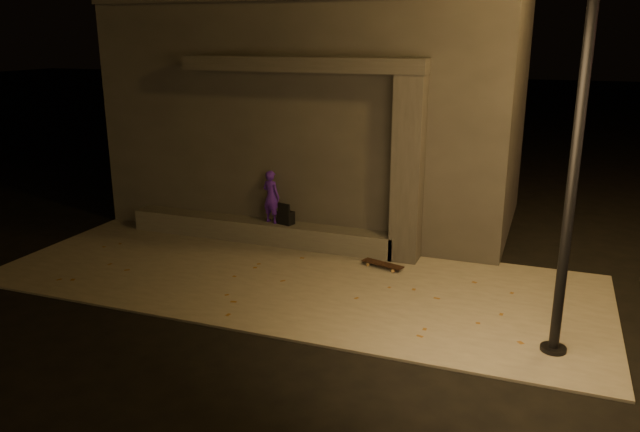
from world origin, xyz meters
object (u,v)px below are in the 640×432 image
at_px(backpack, 286,217).
at_px(street_lamp_0, 585,75).
at_px(column, 408,170).
at_px(skateboarder, 271,197).
at_px(skateboard, 383,264).

height_order(backpack, street_lamp_0, street_lamp_0).
distance_m(column, street_lamp_0, 4.56).
height_order(column, street_lamp_0, street_lamp_0).
distance_m(column, skateboarder, 3.01).
relative_size(column, skateboard, 4.18).
bearing_deg(backpack, skateboarder, -165.25).
bearing_deg(skateboard, column, 83.63).
height_order(skateboarder, street_lamp_0, street_lamp_0).
xyz_separation_m(skateboarder, street_lamp_0, (5.74, -2.95, 2.79)).
height_order(skateboarder, backpack, skateboarder).
relative_size(backpack, skateboard, 0.54).
bearing_deg(column, skateboard, -113.02).
relative_size(backpack, street_lamp_0, 0.07).
bearing_deg(skateboard, skateboarder, -177.24).
relative_size(column, skateboarder, 3.20).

